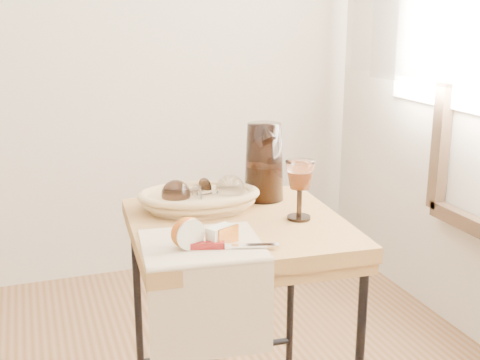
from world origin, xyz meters
name	(u,v)px	position (x,y,z in m)	size (l,w,h in m)	color
side_table	(238,340)	(0.70, 0.37, 0.36)	(0.57, 0.57, 0.73)	brown
tea_towel	(202,244)	(0.56, 0.22, 0.73)	(0.29, 0.26, 0.01)	beige
bread_basket	(199,200)	(0.63, 0.49, 0.75)	(0.31, 0.21, 0.05)	tan
goblet_lying_a	(189,191)	(0.60, 0.51, 0.78)	(0.13, 0.08, 0.08)	#352319
goblet_lying_b	(216,191)	(0.67, 0.48, 0.78)	(0.14, 0.08, 0.08)	white
pitcher	(264,162)	(0.84, 0.53, 0.84)	(0.16, 0.24, 0.27)	black
wine_goblet	(300,190)	(0.86, 0.32, 0.81)	(0.08, 0.08, 0.17)	white
apple_half	(186,232)	(0.52, 0.21, 0.77)	(0.08, 0.04, 0.07)	#B91601
apple_wedge	(220,235)	(0.60, 0.21, 0.76)	(0.07, 0.04, 0.04)	white
table_knife	(231,245)	(0.61, 0.17, 0.74)	(0.21, 0.02, 0.02)	silver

